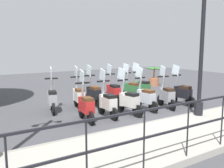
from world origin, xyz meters
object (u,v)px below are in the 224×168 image
scooter_near_3 (129,101)px  scooter_far_1 (132,89)px  scooter_near_0 (182,93)px  scooter_near_4 (107,102)px  scooter_far_4 (79,96)px  scooter_near_5 (86,106)px  lamp_post_near (202,51)px  scooter_near_1 (166,95)px  scooter_near_2 (145,97)px  scooter_far_2 (113,91)px  scooter_far_5 (52,98)px  potted_palm (154,78)px  scooter_far_0 (142,87)px  scooter_far_3 (93,93)px

scooter_near_3 → scooter_far_1: 2.23m
scooter_near_0 → scooter_near_4: same height
scooter_near_3 → scooter_far_4: size_ratio=1.00×
scooter_near_4 → scooter_near_5: (-0.01, 0.77, 0.00)m
lamp_post_near → scooter_near_1: lamp_post_near is taller
scooter_near_4 → scooter_near_5: 0.77m
scooter_near_2 → scooter_far_2: same height
lamp_post_near → scooter_near_4: size_ratio=2.85×
scooter_far_5 → scooter_near_3: bearing=-114.6°
scooter_far_4 → scooter_far_5: (0.06, 0.95, 0.00)m
potted_palm → scooter_near_1: bearing=142.9°
scooter_near_2 → scooter_far_0: (1.72, -1.24, 0.00)m
scooter_near_3 → scooter_far_5: size_ratio=1.00×
scooter_near_2 → scooter_far_1: size_ratio=1.00×
scooter_far_2 → scooter_far_4: bearing=98.1°
scooter_near_3 → scooter_far_1: same height
potted_palm → scooter_far_4: 6.45m
scooter_far_2 → scooter_far_3: 0.87m
scooter_near_0 → scooter_far_2: bearing=46.0°
scooter_near_4 → scooter_near_3: bearing=-98.0°
lamp_post_near → scooter_far_5: size_ratio=2.85×
scooter_near_3 → scooter_near_4: (0.13, 0.73, 0.00)m
potted_palm → scooter_far_2: size_ratio=0.69×
scooter_near_0 → scooter_far_0: size_ratio=1.00×
lamp_post_near → potted_palm: size_ratio=4.13×
scooter_near_2 → scooter_far_2: bearing=7.6°
scooter_near_3 → scooter_far_4: 1.92m
scooter_near_5 → scooter_far_3: size_ratio=1.00×
scooter_near_0 → scooter_near_1: (-0.01, 0.83, 0.00)m
lamp_post_near → scooter_far_5: lamp_post_near is taller
scooter_far_1 → scooter_near_0: bearing=-156.4°
scooter_near_2 → scooter_near_3: size_ratio=1.00×
scooter_near_4 → scooter_far_1: (1.59, -2.14, 0.00)m
scooter_far_5 → scooter_near_0: bearing=-94.4°
potted_palm → scooter_near_3: (-4.20, 4.88, 0.04)m
scooter_near_1 → scooter_near_2: (0.14, 0.88, 0.00)m
scooter_near_1 → scooter_near_2: bearing=95.9°
scooter_near_5 → scooter_far_2: 2.57m
scooter_near_3 → scooter_near_4: bearing=69.1°
scooter_far_3 → scooter_far_2: bearing=-92.0°
scooter_near_4 → scooter_far_0: (1.73, -2.79, 0.00)m
scooter_far_0 → scooter_far_1: size_ratio=1.00×
scooter_far_1 → scooter_far_2: 0.91m
scooter_far_5 → scooter_far_3: bearing=-71.9°
scooter_near_4 → scooter_far_5: same height
scooter_far_1 → scooter_far_5: (-0.04, 3.40, 0.00)m
potted_palm → scooter_near_0: scooter_near_0 is taller
potted_palm → scooter_near_1: (-4.19, 3.17, 0.04)m
lamp_post_near → scooter_far_3: 4.15m
scooter_near_0 → scooter_near_3: 2.54m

